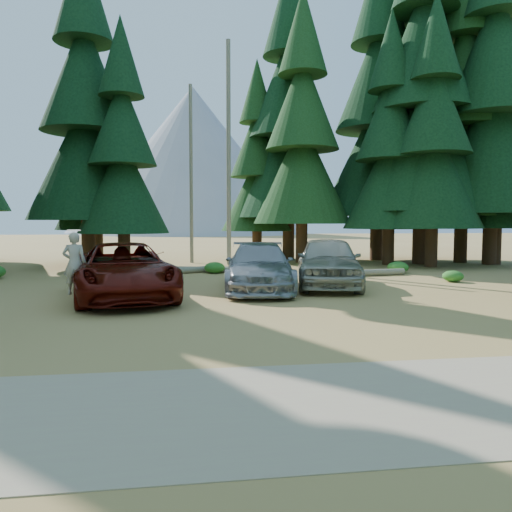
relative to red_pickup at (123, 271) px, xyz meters
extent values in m
plane|color=#AB8548|center=(3.42, -2.92, -0.85)|extent=(160.00, 160.00, 0.00)
cube|color=tan|center=(3.42, -9.42, -0.85)|extent=(26.00, 3.50, 0.01)
cylinder|color=#6D6757|center=(4.22, 11.58, 5.15)|extent=(0.24, 0.24, 12.00)
cylinder|color=#6D6757|center=(2.22, 13.08, 4.15)|extent=(0.20, 0.20, 10.00)
cone|color=#92939A|center=(3.42, 82.08, 13.15)|extent=(44.00, 44.00, 28.00)
cone|color=#92939A|center=(-4.58, 92.08, 9.15)|extent=(36.00, 36.00, 20.00)
imported|color=#580E07|center=(0.00, 0.00, 0.00)|extent=(4.00, 6.59, 1.71)
imported|color=#A1A3A9|center=(4.38, 1.30, -0.05)|extent=(2.89, 5.76, 1.60)
imported|color=#AEAB9A|center=(6.96, 1.82, 0.06)|extent=(3.29, 5.72, 1.83)
imported|color=beige|center=(-1.26, -0.81, 0.31)|extent=(0.67, 0.45, 1.79)
cylinder|color=white|center=(-1.26, -0.76, 1.25)|extent=(0.36, 0.36, 0.04)
cylinder|color=#6D6757|center=(1.85, 7.12, -0.71)|extent=(3.68, 2.23, 0.29)
cylinder|color=#6D6757|center=(2.71, 7.58, -0.72)|extent=(3.22, 1.08, 0.27)
cylinder|color=#6D6757|center=(9.22, 4.93, -0.71)|extent=(4.42, 0.98, 0.28)
ellipsoid|color=#277021|center=(-1.76, 7.08, -0.66)|extent=(0.70, 0.70, 0.39)
ellipsoid|color=#277021|center=(0.65, 5.85, -0.56)|extent=(1.08, 1.08, 0.59)
ellipsoid|color=#277021|center=(3.18, 7.08, -0.60)|extent=(0.94, 0.94, 0.51)
ellipsoid|color=#277021|center=(5.13, 4.63, -0.59)|extent=(0.97, 0.97, 0.53)
ellipsoid|color=#277021|center=(11.49, 6.03, -0.59)|extent=(0.96, 0.96, 0.53)
ellipsoid|color=#277021|center=(12.23, 2.58, -0.64)|extent=(0.80, 0.80, 0.44)
camera|label=1|loc=(1.89, -15.53, 1.51)|focal=35.00mm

